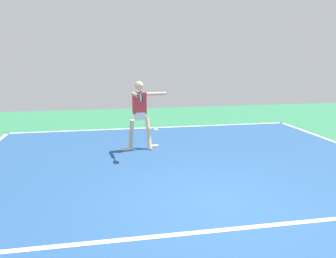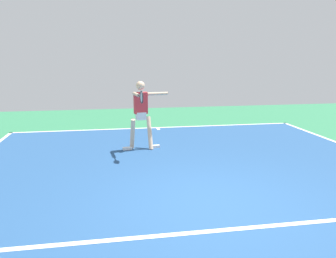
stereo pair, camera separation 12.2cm
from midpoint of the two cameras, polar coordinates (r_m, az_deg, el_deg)
The scene contains 6 objects.
ground_plane at distance 5.70m, azimuth 6.95°, elevation -12.51°, with size 21.87×21.87×0.00m, color #2D754C.
court_surface at distance 5.70m, azimuth 6.95°, elevation -12.49°, with size 9.61×12.65×0.00m, color navy.
court_line_baseline_near at distance 11.57m, azimuth -2.53°, elevation 0.23°, with size 9.61×0.10×0.01m, color white.
court_line_service at distance 4.99m, azimuth 10.05°, elevation -16.38°, with size 7.21×0.10×0.01m, color white.
court_line_centre_mark at distance 11.38m, azimuth -2.38°, elevation 0.03°, with size 0.10×0.30×0.01m, color white.
tennis_player at distance 8.68m, azimuth -5.16°, elevation 3.13°, with size 1.22×1.30×1.80m.
Camera 1 is at (1.69, 4.92, 2.36)m, focal length 35.89 mm.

